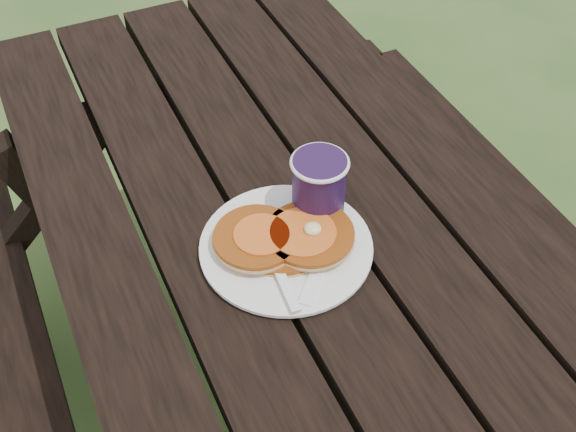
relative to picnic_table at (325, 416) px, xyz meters
name	(u,v)px	position (x,y,z in m)	size (l,w,h in m)	color
picnic_table	(325,416)	(0.00, 0.00, 0.00)	(1.36, 1.80, 0.75)	black
plate	(286,248)	(-0.03, 0.10, 0.39)	(0.26, 0.26, 0.01)	white
pancake_stack	(285,237)	(-0.03, 0.11, 0.41)	(0.21, 0.16, 0.04)	#964511
knife	(322,260)	(0.00, 0.05, 0.39)	(0.02, 0.18, 0.01)	white
fork	(284,283)	(-0.07, 0.03, 0.40)	(0.03, 0.16, 0.01)	white
coffee_cup	(319,184)	(0.05, 0.16, 0.45)	(0.09, 0.09, 0.11)	#25113A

